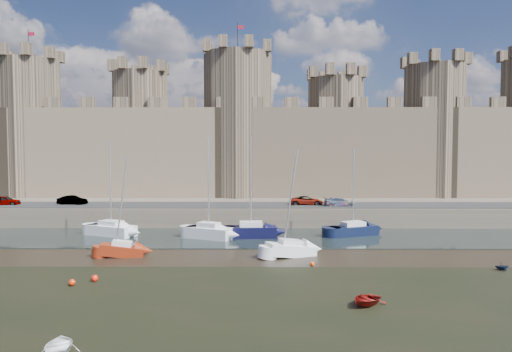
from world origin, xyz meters
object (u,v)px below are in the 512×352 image
object	(u,v)px
car_0	(5,201)
car_1	(72,200)
sailboat_5	(291,249)
sailboat_0	(111,229)
sailboat_4	(122,249)
sailboat_1	(251,230)
sailboat_2	(209,231)
sailboat_3	(353,229)
car_2	(340,202)
car_3	(307,201)

from	to	relation	value
car_0	car_1	world-z (taller)	car_0
sailboat_5	car_1	bearing A→B (deg)	123.48
sailboat_0	sailboat_4	size ratio (longest dim) A/B	1.18
sailboat_0	sailboat_1	distance (m)	16.10
car_0	sailboat_2	xyz separation A→B (m)	(28.47, -10.50, -2.26)
sailboat_1	sailboat_3	distance (m)	11.82
car_2	car_1	bearing A→B (deg)	84.66
sailboat_1	sailboat_5	bearing A→B (deg)	-69.45
sailboat_0	sailboat_2	world-z (taller)	sailboat_2
sailboat_3	sailboat_4	bearing A→B (deg)	-177.84
car_1	sailboat_4	distance (m)	23.30
car_2	sailboat_3	bearing A→B (deg)	178.70
sailboat_2	sailboat_3	world-z (taller)	sailboat_2
car_0	sailboat_4	size ratio (longest dim) A/B	0.41
car_3	sailboat_0	xyz separation A→B (m)	(-23.38, -9.11, -2.28)
car_2	sailboat_4	xyz separation A→B (m)	(-23.21, -18.02, -2.41)
car_2	sailboat_1	world-z (taller)	sailboat_1
car_0	car_3	xyz separation A→B (m)	(40.42, 0.37, -0.03)
car_0	sailboat_3	size ratio (longest dim) A/B	0.38
sailboat_2	sailboat_4	size ratio (longest dim) A/B	1.24
car_3	car_1	bearing A→B (deg)	90.39
car_2	sailboat_2	world-z (taller)	sailboat_2
sailboat_0	sailboat_1	size ratio (longest dim) A/B	0.95
car_2	sailboat_5	xyz separation A→B (m)	(-7.66, -17.84, -2.38)
car_0	sailboat_2	size ratio (longest dim) A/B	0.33
sailboat_4	car_2	bearing A→B (deg)	29.16
car_1	sailboat_3	xyz separation A→B (m)	(36.03, -8.95, -2.36)
sailboat_2	sailboat_4	distance (m)	11.00
sailboat_1	sailboat_2	world-z (taller)	sailboat_2
sailboat_2	sailboat_3	xyz separation A→B (m)	(16.37, 2.08, -0.11)
sailboat_2	sailboat_5	size ratio (longest dim) A/B	1.15
sailboat_0	sailboat_2	distance (m)	11.56
car_2	sailboat_1	distance (m)	14.74
car_2	sailboat_1	bearing A→B (deg)	124.83
car_2	sailboat_4	world-z (taller)	sailboat_4
sailboat_3	sailboat_4	world-z (taller)	sailboat_3
sailboat_1	sailboat_4	bearing A→B (deg)	-145.04
sailboat_3	car_0	bearing A→B (deg)	147.38
car_0	sailboat_3	bearing A→B (deg)	-106.59
car_2	sailboat_0	bearing A→B (deg)	102.82
car_0	sailboat_0	distance (m)	19.30
sailboat_4	sailboat_5	world-z (taller)	sailboat_5
sailboat_1	car_0	bearing A→B (deg)	160.62
sailboat_0	sailboat_5	xyz separation A→B (m)	(19.90, -10.01, -0.11)
car_1	sailboat_2	size ratio (longest dim) A/B	0.34
sailboat_3	sailboat_4	xyz separation A→B (m)	(-23.44, -10.51, -0.08)
car_1	sailboat_2	distance (m)	22.65
car_3	sailboat_1	distance (m)	12.77
car_1	sailboat_4	xyz separation A→B (m)	(12.59, -19.46, -2.44)
car_2	car_3	world-z (taller)	car_3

